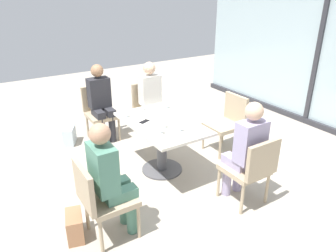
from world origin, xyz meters
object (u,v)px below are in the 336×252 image
object	(u,v)px
chair_far_right	(251,167)
person_far_left	(152,96)
chair_front_right	(101,197)
cell_phone_on_table	(144,121)
dining_table_main	(162,135)
wine_glass_2	(167,100)
chair_far_left	(149,106)
coffee_cup	(141,112)
handbag_1	(69,136)
person_far_right	(246,147)
wine_glass_4	(126,108)
wine_glass_0	(164,118)
wine_glass_3	(180,122)
handbag_0	(75,226)
wine_glass_5	(160,124)
person_front_right	(110,175)
chair_side_end	(100,109)
wine_glass_1	(142,101)
chair_near_window	(228,120)
person_side_end	(101,100)

from	to	relation	value
chair_far_right	person_far_left	distance (m)	2.28
chair_front_right	cell_phone_on_table	size ratio (longest dim) A/B	6.04
dining_table_main	wine_glass_2	size ratio (longest dim) A/B	7.15
chair_far_left	cell_phone_on_table	world-z (taller)	chair_far_left
coffee_cup	handbag_1	distance (m)	1.50
chair_far_left	person_far_right	distance (m)	2.28
wine_glass_4	wine_glass_0	bearing A→B (deg)	22.25
chair_far_right	chair_far_left	bearing A→B (deg)	180.00
wine_glass_3	handbag_1	size ratio (longest dim) A/B	0.62
person_far_right	handbag_0	distance (m)	2.02
cell_phone_on_table	wine_glass_5	bearing A→B (deg)	-22.45
wine_glass_2	chair_far_left	bearing A→B (deg)	170.61
dining_table_main	person_far_left	bearing A→B (deg)	156.75
handbag_0	person_front_right	bearing A→B (deg)	82.48
chair_far_left	person_far_right	xyz separation A→B (m)	(2.27, -0.00, 0.20)
wine_glass_5	coffee_cup	bearing A→B (deg)	173.21
dining_table_main	chair_far_right	bearing A→B (deg)	21.31
chair_far_right	chair_side_end	bearing A→B (deg)	-163.85
person_far_right	wine_glass_2	bearing A→B (deg)	-175.05
person_front_right	person_far_left	world-z (taller)	same
cell_phone_on_table	handbag_0	xyz separation A→B (m)	(0.78, -1.25, -0.59)
dining_table_main	handbag_0	world-z (taller)	dining_table_main
wine_glass_2	coffee_cup	xyz separation A→B (m)	(0.05, -0.46, -0.09)
dining_table_main	coffee_cup	distance (m)	0.44
chair_far_left	wine_glass_5	size ratio (longest dim) A/B	4.70
chair_side_end	wine_glass_1	bearing A→B (deg)	17.69
person_front_right	wine_glass_1	xyz separation A→B (m)	(-1.32, 1.07, 0.16)
person_far_right	handbag_1	world-z (taller)	person_far_right
person_front_right	wine_glass_2	size ratio (longest dim) A/B	6.81
chair_far_right	person_far_right	distance (m)	0.23
chair_near_window	wine_glass_1	world-z (taller)	wine_glass_1
chair_side_end	person_side_end	xyz separation A→B (m)	(0.11, 0.00, 0.20)
dining_table_main	wine_glass_1	size ratio (longest dim) A/B	7.15
wine_glass_0	coffee_cup	size ratio (longest dim) A/B	2.06
wine_glass_5	dining_table_main	bearing A→B (deg)	146.72
person_far_right	wine_glass_2	size ratio (longest dim) A/B	6.81
wine_glass_0	wine_glass_1	world-z (taller)	same
coffee_cup	dining_table_main	bearing A→B (deg)	18.72
person_far_left	handbag_0	bearing A→B (deg)	-47.65
person_side_end	coffee_cup	size ratio (longest dim) A/B	14.00
person_far_left	wine_glass_4	bearing A→B (deg)	-49.69
chair_far_right	person_far_left	size ratio (longest dim) A/B	0.69
coffee_cup	person_far_right	bearing A→B (deg)	22.15
wine_glass_5	handbag_0	world-z (taller)	wine_glass_5
cell_phone_on_table	handbag_0	world-z (taller)	cell_phone_on_table
chair_near_window	coffee_cup	world-z (taller)	chair_near_window
handbag_0	wine_glass_4	bearing A→B (deg)	148.48
chair_far_right	chair_far_left	distance (m)	2.38
chair_near_window	handbag_0	xyz separation A→B (m)	(0.65, -2.61, -0.36)
chair_front_right	chair_far_right	distance (m)	1.69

